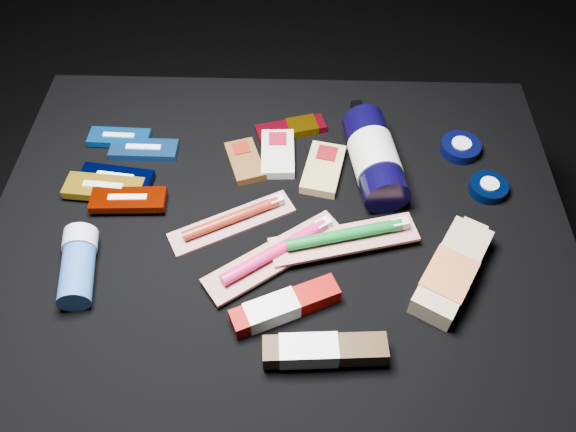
{
  "coord_description": "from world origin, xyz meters",
  "views": [
    {
      "loc": [
        0.03,
        -0.56,
        1.15
      ],
      "look_at": [
        0.01,
        0.01,
        0.42
      ],
      "focal_mm": 35.0,
      "sensor_mm": 36.0,
      "label": 1
    }
  ],
  "objects_px": {
    "deodorant_stick": "(78,265)",
    "toothpaste_carton_red": "(281,308)",
    "bodywash_bottle": "(451,273)",
    "lotion_bottle": "(374,157)"
  },
  "relations": [
    {
      "from": "deodorant_stick",
      "to": "toothpaste_carton_red",
      "type": "xyz_separation_m",
      "value": [
        0.31,
        -0.06,
        -0.01
      ]
    },
    {
      "from": "bodywash_bottle",
      "to": "deodorant_stick",
      "type": "relative_size",
      "value": 1.42
    },
    {
      "from": "bodywash_bottle",
      "to": "deodorant_stick",
      "type": "distance_m",
      "value": 0.58
    },
    {
      "from": "lotion_bottle",
      "to": "deodorant_stick",
      "type": "relative_size",
      "value": 1.87
    },
    {
      "from": "deodorant_stick",
      "to": "toothpaste_carton_red",
      "type": "bearing_deg",
      "value": -20.06
    },
    {
      "from": "lotion_bottle",
      "to": "toothpaste_carton_red",
      "type": "xyz_separation_m",
      "value": [
        -0.15,
        -0.29,
        -0.02
      ]
    },
    {
      "from": "bodywash_bottle",
      "to": "toothpaste_carton_red",
      "type": "height_order",
      "value": "bodywash_bottle"
    },
    {
      "from": "lotion_bottle",
      "to": "toothpaste_carton_red",
      "type": "relative_size",
      "value": 1.53
    },
    {
      "from": "bodywash_bottle",
      "to": "toothpaste_carton_red",
      "type": "bearing_deg",
      "value": -135.86
    },
    {
      "from": "bodywash_bottle",
      "to": "toothpaste_carton_red",
      "type": "xyz_separation_m",
      "value": [
        -0.26,
        -0.07,
        -0.0
      ]
    }
  ]
}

